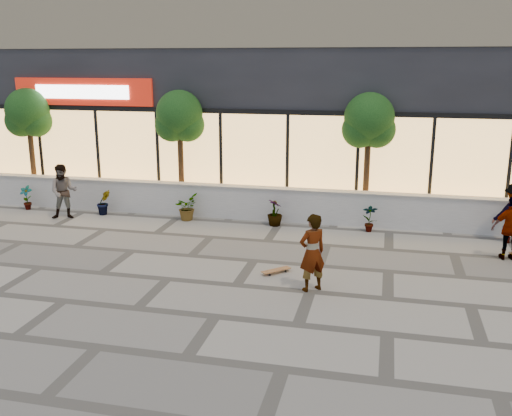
% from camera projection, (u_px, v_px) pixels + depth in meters
% --- Properties ---
extents(ground, '(80.00, 80.00, 0.00)m').
position_uv_depth(ground, '(215.00, 316.00, 11.06)').
color(ground, '#A29C8D').
rests_on(ground, ground).
extents(planter_wall, '(22.00, 0.42, 1.04)m').
position_uv_depth(planter_wall, '(281.00, 204.00, 17.53)').
color(planter_wall, white).
rests_on(planter_wall, ground).
extents(retail_building, '(24.00, 9.17, 8.50)m').
position_uv_depth(retail_building, '(309.00, 76.00, 21.77)').
color(retail_building, black).
rests_on(retail_building, ground).
extents(shrub_a, '(0.43, 0.29, 0.81)m').
position_uv_depth(shrub_a, '(27.00, 198.00, 18.90)').
color(shrub_a, '#153E13').
rests_on(shrub_a, ground).
extents(shrub_b, '(0.57, 0.57, 0.81)m').
position_uv_depth(shrub_b, '(104.00, 202.00, 18.28)').
color(shrub_b, '#153E13').
rests_on(shrub_b, ground).
extents(shrub_c, '(0.68, 0.77, 0.81)m').
position_uv_depth(shrub_c, '(186.00, 207.00, 17.67)').
color(shrub_c, '#153E13').
rests_on(shrub_c, ground).
extents(shrub_d, '(0.64, 0.64, 0.81)m').
position_uv_depth(shrub_d, '(275.00, 212.00, 17.06)').
color(shrub_d, '#153E13').
rests_on(shrub_d, ground).
extents(shrub_e, '(0.46, 0.35, 0.81)m').
position_uv_depth(shrub_e, '(370.00, 218.00, 16.45)').
color(shrub_e, '#153E13').
rests_on(shrub_e, ground).
extents(tree_west, '(1.60, 1.50, 3.92)m').
position_uv_depth(tree_west, '(28.00, 116.00, 19.54)').
color(tree_west, '#3E2316').
rests_on(tree_west, ground).
extents(tree_midwest, '(1.60, 1.50, 3.92)m').
position_uv_depth(tree_midwest, '(179.00, 119.00, 18.33)').
color(tree_midwest, '#3E2316').
rests_on(tree_midwest, ground).
extents(tree_mideast, '(1.60, 1.50, 3.92)m').
position_uv_depth(tree_mideast, '(369.00, 124.00, 17.02)').
color(tree_mideast, '#3E2316').
rests_on(tree_mideast, ground).
extents(skater_center, '(0.74, 0.71, 1.71)m').
position_uv_depth(skater_center, '(312.00, 253.00, 12.12)').
color(skater_center, white).
rests_on(skater_center, ground).
extents(skater_left, '(1.02, 0.92, 1.72)m').
position_uv_depth(skater_left, '(64.00, 192.00, 17.72)').
color(skater_left, tan).
rests_on(skater_left, ground).
extents(skater_right_near, '(0.98, 0.51, 1.60)m').
position_uv_depth(skater_right_near, '(511.00, 228.00, 14.04)').
color(skater_right_near, silver).
rests_on(skater_right_near, ground).
extents(skateboard_center, '(0.66, 0.65, 0.09)m').
position_uv_depth(skateboard_center, '(276.00, 270.00, 13.29)').
color(skateboard_center, brown).
rests_on(skateboard_center, ground).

